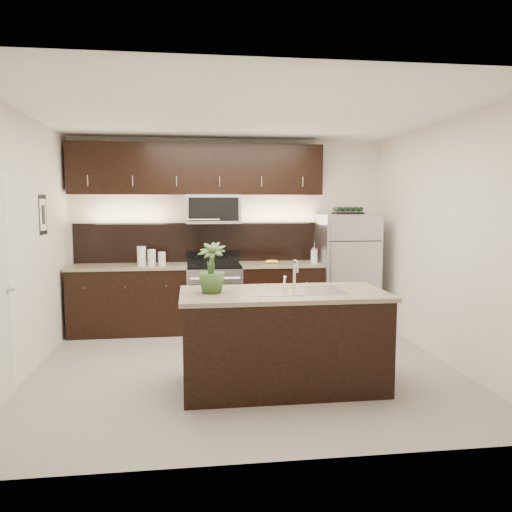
{
  "coord_description": "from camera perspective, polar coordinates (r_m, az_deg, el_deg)",
  "views": [
    {
      "loc": [
        -0.56,
        -5.23,
        1.78
      ],
      "look_at": [
        0.19,
        0.55,
        1.16
      ],
      "focal_mm": 35.0,
      "sensor_mm": 36.0,
      "label": 1
    }
  ],
  "objects": [
    {
      "name": "counter_run",
      "position": [
        7.04,
        -6.48,
        -4.72
      ],
      "size": [
        3.51,
        0.65,
        0.94
      ],
      "color": "black",
      "rests_on": "ground"
    },
    {
      "name": "french_press",
      "position": [
        7.12,
        6.67,
        0.08
      ],
      "size": [
        0.1,
        0.1,
        0.28
      ],
      "rotation": [
        0.0,
        0.0,
        -0.21
      ],
      "color": "silver",
      "rests_on": "counter_run"
    },
    {
      "name": "island",
      "position": [
        4.88,
        3.11,
        -9.49
      ],
      "size": [
        1.96,
        0.96,
        0.94
      ],
      "color": "black",
      "rests_on": "ground"
    },
    {
      "name": "canisters",
      "position": [
        6.9,
        -12.1,
        -0.12
      ],
      "size": [
        0.38,
        0.18,
        0.26
      ],
      "rotation": [
        0.0,
        0.0,
        -0.26
      ],
      "color": "silver",
      "rests_on": "counter_run"
    },
    {
      "name": "ground",
      "position": [
        5.55,
        -1.28,
        -12.65
      ],
      "size": [
        4.5,
        4.5,
        0.0
      ],
      "primitive_type": "plane",
      "color": "gray",
      "rests_on": "ground"
    },
    {
      "name": "wine_rack",
      "position": [
        7.21,
        10.46,
        5.09
      ],
      "size": [
        0.4,
        0.25,
        0.1
      ],
      "color": "black",
      "rests_on": "refrigerator"
    },
    {
      "name": "bananas",
      "position": [
        6.97,
        1.38,
        -0.65
      ],
      "size": [
        0.19,
        0.15,
        0.06
      ],
      "primitive_type": "ellipsoid",
      "rotation": [
        0.0,
        0.0,
        -0.04
      ],
      "color": "yellow",
      "rests_on": "counter_run"
    },
    {
      "name": "refrigerator",
      "position": [
        7.27,
        10.33,
        -1.7
      ],
      "size": [
        0.79,
        0.71,
        1.63
      ],
      "primitive_type": "cube",
      "color": "#B2B2B7",
      "rests_on": "ground"
    },
    {
      "name": "upper_fixtures",
      "position": [
        7.08,
        -6.44,
        8.91
      ],
      "size": [
        3.49,
        0.4,
        1.66
      ],
      "color": "black",
      "rests_on": "counter_run"
    },
    {
      "name": "sink_faucet",
      "position": [
        4.82,
        4.88,
        -3.82
      ],
      "size": [
        0.84,
        0.5,
        0.28
      ],
      "color": "silver",
      "rests_on": "island"
    },
    {
      "name": "room_walls",
      "position": [
        5.21,
        -2.5,
        5.12
      ],
      "size": [
        4.52,
        4.02,
        2.71
      ],
      "color": "silver",
      "rests_on": "ground"
    },
    {
      "name": "plant",
      "position": [
        4.7,
        -5.12,
        -1.35
      ],
      "size": [
        0.33,
        0.33,
        0.47
      ],
      "primitive_type": "imported",
      "rotation": [
        0.0,
        0.0,
        -0.28
      ],
      "color": "#335321",
      "rests_on": "island"
    }
  ]
}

